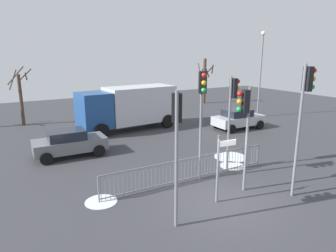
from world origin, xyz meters
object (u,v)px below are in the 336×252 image
(traffic_light_foreground_left, at_px, (202,101))
(traffic_light_mid_right, at_px, (305,102))
(car_silver_mid, at_px, (238,119))
(street_lamp, at_px, (261,66))
(delivery_truck, at_px, (129,106))
(bare_tree_right, at_px, (205,80))
(car_grey_trailing, at_px, (69,142))
(traffic_light_rear_right, at_px, (245,116))
(traffic_light_mid_left, at_px, (232,102))
(direction_sign_post, at_px, (219,165))
(traffic_light_foreground_right, at_px, (177,128))
(bare_tree_centre, at_px, (21,96))

(traffic_light_foreground_left, bearing_deg, traffic_light_mid_right, 153.82)
(car_silver_mid, height_order, street_lamp, street_lamp)
(delivery_truck, bearing_deg, car_silver_mid, 147.11)
(street_lamp, bearing_deg, bare_tree_right, 88.27)
(traffic_light_mid_right, xyz_separation_m, car_grey_trailing, (-6.72, 9.27, -2.99))
(traffic_light_mid_right, bearing_deg, bare_tree_right, 161.48)
(traffic_light_rear_right, xyz_separation_m, traffic_light_mid_left, (1.14, 2.01, 0.17))
(car_grey_trailing, height_order, delivery_truck, delivery_truck)
(traffic_light_foreground_left, height_order, car_grey_trailing, traffic_light_foreground_left)
(direction_sign_post, height_order, car_grey_trailing, direction_sign_post)
(traffic_light_foreground_left, height_order, traffic_light_foreground_right, traffic_light_foreground_left)
(traffic_light_mid_left, xyz_separation_m, bare_tree_right, (10.68, 16.42, -0.69))
(car_grey_trailing, distance_m, car_silver_mid, 12.18)
(traffic_light_foreground_right, bearing_deg, traffic_light_mid_left, 63.36)
(delivery_truck, bearing_deg, car_grey_trailing, 32.79)
(traffic_light_foreground_right, height_order, street_lamp, street_lamp)
(bare_tree_right, bearing_deg, street_lamp, -91.73)
(traffic_light_foreground_right, height_order, car_silver_mid, traffic_light_foreground_right)
(car_grey_trailing, bearing_deg, bare_tree_right, 33.57)
(traffic_light_mid_left, bearing_deg, traffic_light_foreground_right, -60.55)
(traffic_light_mid_left, distance_m, direction_sign_post, 3.89)
(traffic_light_mid_right, distance_m, car_grey_trailing, 11.84)
(car_grey_trailing, bearing_deg, street_lamp, 9.74)
(traffic_light_mid_left, relative_size, traffic_light_foreground_right, 1.01)
(traffic_light_rear_right, xyz_separation_m, direction_sign_post, (-1.42, -0.30, -1.63))
(traffic_light_rear_right, distance_m, traffic_light_foreground_left, 1.92)
(traffic_light_mid_left, bearing_deg, direction_sign_post, -49.17)
(direction_sign_post, xyz_separation_m, car_grey_trailing, (-3.70, 8.18, -0.73))
(traffic_light_foreground_right, bearing_deg, delivery_truck, 106.73)
(traffic_light_mid_right, distance_m, bare_tree_right, 22.33)
(traffic_light_mid_right, distance_m, traffic_light_foreground_right, 5.25)
(car_grey_trailing, height_order, street_lamp, street_lamp)
(car_silver_mid, relative_size, bare_tree_right, 0.79)
(direction_sign_post, bearing_deg, traffic_light_mid_right, -13.41)
(street_lamp, bearing_deg, delivery_truck, 172.71)
(traffic_light_mid_right, distance_m, street_lamp, 15.35)
(traffic_light_foreground_right, relative_size, street_lamp, 0.62)
(traffic_light_mid_right, height_order, traffic_light_foreground_left, traffic_light_mid_right)
(street_lamp, bearing_deg, direction_sign_post, -140.94)
(traffic_light_mid_right, relative_size, traffic_light_foreground_right, 1.15)
(traffic_light_foreground_right, bearing_deg, traffic_light_rear_right, 45.27)
(traffic_light_foreground_left, relative_size, bare_tree_right, 1.01)
(delivery_truck, relative_size, bare_tree_centre, 1.60)
(delivery_truck, bearing_deg, street_lamp, 168.59)
(bare_tree_centre, bearing_deg, car_grey_trailing, -80.78)
(traffic_light_foreground_right, height_order, delivery_truck, traffic_light_foreground_right)
(car_grey_trailing, height_order, car_silver_mid, same)
(traffic_light_mid_left, relative_size, bare_tree_right, 0.92)
(traffic_light_mid_left, distance_m, traffic_light_foreground_left, 2.04)
(traffic_light_mid_left, distance_m, car_grey_trailing, 8.95)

